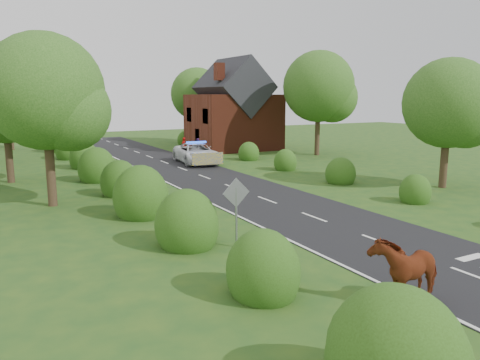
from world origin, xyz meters
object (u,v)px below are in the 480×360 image
police_van (196,153)px  pedestrian_purple (197,147)px  pedestrian_red (184,146)px  cow (405,273)px  road_sign (236,202)px

police_van → pedestrian_purple: 4.56m
police_van → pedestrian_red: size_ratio=3.96×
police_van → pedestrian_red: bearing=84.3°
cow → pedestrian_red: (6.65, 32.56, 0.01)m
police_van → pedestrian_purple: size_ratio=3.78×
police_van → pedestrian_purple: (1.87, 4.16, 0.00)m
pedestrian_purple → police_van: bearing=88.4°
road_sign → cow: size_ratio=1.18×
police_van → pedestrian_red: (1.34, 6.17, -0.04)m
pedestrian_red → pedestrian_purple: bearing=63.2°
road_sign → pedestrian_purple: bearing=69.8°
pedestrian_purple → road_sign: bearing=92.4°
cow → police_van: 26.92m
cow → police_van: bearing=165.2°
cow → police_van: (5.31, 26.39, 0.05)m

